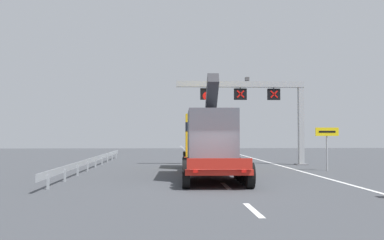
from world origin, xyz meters
The scene contains 7 objects.
ground centered at (0.00, 0.00, 0.00)m, with size 112.00×112.00×0.00m, color #424449.
lane_markings centered at (0.51, 32.19, 0.01)m, with size 0.20×78.98×0.01m.
edge_line_right centered at (6.20, 12.00, 0.01)m, with size 0.20×63.00×0.01m, color silver.
overhead_lane_gantry centered at (4.78, 13.80, 5.03)m, with size 9.92×0.90×6.63m.
heavy_haul_truck_red centered at (0.29, 6.77, 1.99)m, with size 3.39×14.13×5.30m.
exit_sign_yellow centered at (8.00, 8.28, 2.08)m, with size 1.49×0.15×2.74m.
guardrail_left centered at (-7.09, 11.58, 0.56)m, with size 0.13×27.17×0.76m.
Camera 1 is at (-2.05, -19.23, 2.27)m, focal length 41.38 mm.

